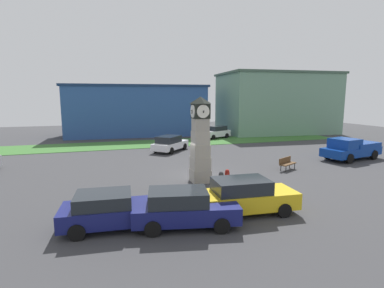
{
  "coord_description": "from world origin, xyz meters",
  "views": [
    {
      "loc": [
        -6.34,
        -18.04,
        5.29
      ],
      "look_at": [
        -0.16,
        1.69,
        2.02
      ],
      "focal_mm": 28.0,
      "sensor_mm": 36.0,
      "label": 1
    }
  ],
  "objects_px": {
    "car_end_of_row": "(216,132)",
    "bench": "(287,163)",
    "bollard_far_row": "(222,189)",
    "bollard_near_tower": "(227,176)",
    "car_by_building": "(246,196)",
    "pickup_truck": "(351,149)",
    "bollard_end_row": "(218,197)",
    "clock_tower": "(200,142)",
    "bollard_mid_row": "(221,181)",
    "car_near_tower": "(184,208)",
    "car_navy_sedan": "(109,210)",
    "car_far_lot": "(170,143)"
  },
  "relations": [
    {
      "from": "bollard_near_tower",
      "to": "bollard_far_row",
      "type": "bearing_deg",
      "value": -120.4
    },
    {
      "from": "car_near_tower",
      "to": "bench",
      "type": "xyz_separation_m",
      "value": [
        9.84,
        7.06,
        -0.26
      ]
    },
    {
      "from": "clock_tower",
      "to": "bollard_end_row",
      "type": "relative_size",
      "value": 5.1
    },
    {
      "from": "bollard_near_tower",
      "to": "car_by_building",
      "type": "distance_m",
      "value": 4.7
    },
    {
      "from": "bollard_end_row",
      "to": "car_by_building",
      "type": "distance_m",
      "value": 1.4
    },
    {
      "from": "bollard_mid_row",
      "to": "bollard_end_row",
      "type": "xyz_separation_m",
      "value": [
        -1.16,
        -2.41,
        -0.04
      ]
    },
    {
      "from": "bench",
      "to": "bollard_far_row",
      "type": "bearing_deg",
      "value": -148.82
    },
    {
      "from": "clock_tower",
      "to": "pickup_truck",
      "type": "relative_size",
      "value": 0.92
    },
    {
      "from": "car_navy_sedan",
      "to": "bollard_end_row",
      "type": "bearing_deg",
      "value": 8.84
    },
    {
      "from": "car_by_building",
      "to": "car_far_lot",
      "type": "xyz_separation_m",
      "value": [
        0.3,
        16.42,
        -0.04
      ]
    },
    {
      "from": "car_end_of_row",
      "to": "bollard_far_row",
      "type": "bearing_deg",
      "value": -111.04
    },
    {
      "from": "pickup_truck",
      "to": "bench",
      "type": "bearing_deg",
      "value": -168.21
    },
    {
      "from": "car_navy_sedan",
      "to": "bollard_mid_row",
      "type": "bearing_deg",
      "value": 27.17
    },
    {
      "from": "bollard_end_row",
      "to": "car_navy_sedan",
      "type": "relative_size",
      "value": 0.25
    },
    {
      "from": "bench",
      "to": "car_end_of_row",
      "type": "bearing_deg",
      "value": 85.59
    },
    {
      "from": "car_by_building",
      "to": "clock_tower",
      "type": "bearing_deg",
      "value": 93.24
    },
    {
      "from": "car_end_of_row",
      "to": "bench",
      "type": "bearing_deg",
      "value": -94.41
    },
    {
      "from": "car_near_tower",
      "to": "bench",
      "type": "distance_m",
      "value": 12.11
    },
    {
      "from": "bollard_near_tower",
      "to": "car_by_building",
      "type": "xyz_separation_m",
      "value": [
        -1.12,
        -4.55,
        0.36
      ]
    },
    {
      "from": "bench",
      "to": "car_near_tower",
      "type": "bearing_deg",
      "value": -144.35
    },
    {
      "from": "bollard_far_row",
      "to": "pickup_truck",
      "type": "bearing_deg",
      "value": 21.82
    },
    {
      "from": "bollard_near_tower",
      "to": "bench",
      "type": "distance_m",
      "value": 5.97
    },
    {
      "from": "car_by_building",
      "to": "bench",
      "type": "distance_m",
      "value": 9.39
    },
    {
      "from": "car_far_lot",
      "to": "car_by_building",
      "type": "bearing_deg",
      "value": -91.05
    },
    {
      "from": "bollard_near_tower",
      "to": "car_end_of_row",
      "type": "height_order",
      "value": "car_end_of_row"
    },
    {
      "from": "car_near_tower",
      "to": "bench",
      "type": "bearing_deg",
      "value": 35.65
    },
    {
      "from": "bollard_end_row",
      "to": "car_by_building",
      "type": "xyz_separation_m",
      "value": [
        0.92,
        -1.02,
        0.29
      ]
    },
    {
      "from": "clock_tower",
      "to": "pickup_truck",
      "type": "bearing_deg",
      "value": 10.14
    },
    {
      "from": "bench",
      "to": "car_far_lot",
      "type": "bearing_deg",
      "value": 123.09
    },
    {
      "from": "bollard_end_row",
      "to": "car_by_building",
      "type": "relative_size",
      "value": 0.23
    },
    {
      "from": "car_navy_sedan",
      "to": "car_near_tower",
      "type": "height_order",
      "value": "car_near_tower"
    },
    {
      "from": "bollard_near_tower",
      "to": "bollard_end_row",
      "type": "distance_m",
      "value": 4.08
    },
    {
      "from": "bollard_mid_row",
      "to": "bench",
      "type": "height_order",
      "value": "bollard_mid_row"
    },
    {
      "from": "pickup_truck",
      "to": "bench",
      "type": "height_order",
      "value": "pickup_truck"
    },
    {
      "from": "clock_tower",
      "to": "bollard_far_row",
      "type": "xyz_separation_m",
      "value": [
        0.13,
        -3.15,
        -2.06
      ]
    },
    {
      "from": "car_near_tower",
      "to": "pickup_truck",
      "type": "relative_size",
      "value": 0.79
    },
    {
      "from": "car_end_of_row",
      "to": "bench",
      "type": "relative_size",
      "value": 2.61
    },
    {
      "from": "car_near_tower",
      "to": "car_by_building",
      "type": "relative_size",
      "value": 1.0
    },
    {
      "from": "bollard_far_row",
      "to": "car_far_lot",
      "type": "relative_size",
      "value": 0.2
    },
    {
      "from": "bollard_near_tower",
      "to": "bollard_far_row",
      "type": "relative_size",
      "value": 1.04
    },
    {
      "from": "bollard_mid_row",
      "to": "bollard_far_row",
      "type": "height_order",
      "value": "bollard_mid_row"
    },
    {
      "from": "car_navy_sedan",
      "to": "car_near_tower",
      "type": "bearing_deg",
      "value": -14.57
    },
    {
      "from": "bollard_mid_row",
      "to": "car_by_building",
      "type": "relative_size",
      "value": 0.24
    },
    {
      "from": "pickup_truck",
      "to": "bench",
      "type": "relative_size",
      "value": 3.47
    },
    {
      "from": "clock_tower",
      "to": "bollard_end_row",
      "type": "xyz_separation_m",
      "value": [
        -0.61,
        -4.47,
        -1.97
      ]
    },
    {
      "from": "bollard_near_tower",
      "to": "bollard_end_row",
      "type": "height_order",
      "value": "bollard_end_row"
    },
    {
      "from": "car_by_building",
      "to": "bollard_far_row",
      "type": "bearing_deg",
      "value": 94.52
    },
    {
      "from": "bollard_mid_row",
      "to": "pickup_truck",
      "type": "height_order",
      "value": "pickup_truck"
    },
    {
      "from": "bench",
      "to": "bollard_end_row",
      "type": "bearing_deg",
      "value": -144.29
    },
    {
      "from": "bollard_end_row",
      "to": "car_end_of_row",
      "type": "xyz_separation_m",
      "value": [
        9.0,
        22.8,
        0.27
      ]
    }
  ]
}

